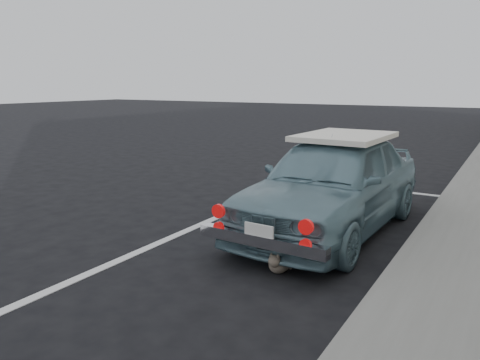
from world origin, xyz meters
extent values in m
plane|color=black|center=(0.00, 0.00, 0.00)|extent=(80.00, 80.00, 0.00)
cube|color=silver|center=(0.50, 6.50, 0.00)|extent=(3.00, 0.12, 0.01)
cube|color=silver|center=(-0.90, 3.00, 0.00)|extent=(0.12, 7.00, 0.01)
imported|color=#6D92A0|center=(0.73, 3.72, 0.65)|extent=(1.69, 3.88, 1.30)
cube|color=white|center=(0.75, 4.10, 1.23)|extent=(1.13, 1.49, 0.07)
cube|color=silver|center=(0.66, 1.86, 0.38)|extent=(1.46, 0.18, 0.12)
cube|color=white|center=(0.66, 1.81, 0.48)|extent=(0.33, 0.03, 0.17)
cylinder|color=red|center=(0.15, 1.85, 0.62)|extent=(0.15, 0.05, 0.15)
cylinder|color=red|center=(1.16, 1.81, 0.62)|extent=(0.15, 0.05, 0.15)
cylinder|color=red|center=(0.15, 1.85, 0.44)|extent=(0.12, 0.04, 0.12)
cylinder|color=red|center=(1.16, 1.81, 0.44)|extent=(0.12, 0.04, 0.12)
ellipsoid|color=#63574C|center=(0.78, 2.05, 0.11)|extent=(0.24, 0.35, 0.21)
sphere|color=#63574C|center=(0.80, 1.90, 0.18)|extent=(0.13, 0.13, 0.13)
cone|color=#63574C|center=(0.76, 1.89, 0.25)|extent=(0.04, 0.04, 0.05)
cone|color=#63574C|center=(0.83, 1.90, 0.25)|extent=(0.04, 0.04, 0.05)
cylinder|color=#63574C|center=(0.82, 2.22, 0.04)|extent=(0.13, 0.21, 0.03)
camera|label=1|loc=(2.79, -2.13, 1.95)|focal=35.00mm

